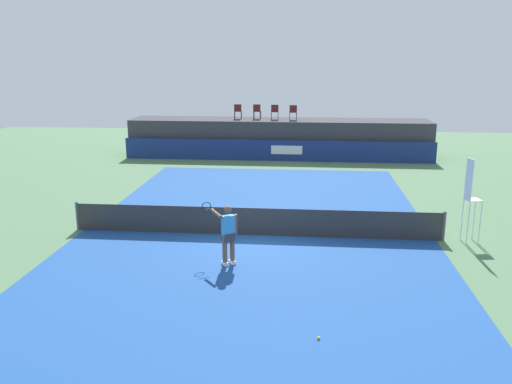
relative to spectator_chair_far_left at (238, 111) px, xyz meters
name	(u,v)px	position (x,y,z in m)	size (l,w,h in m)	color
ground_plane	(262,211)	(2.53, -12.38, -2.69)	(48.00, 48.00, 0.00)	#4C704C
court_inner	(255,235)	(2.53, -15.38, -2.69)	(12.00, 22.00, 0.00)	#1C478C
sponsor_wall	(277,150)	(2.53, -1.88, -2.09)	(18.00, 0.22, 1.20)	navy
spectator_platform	(279,137)	(2.53, -0.08, -1.59)	(18.00, 2.80, 2.20)	#38383D
spectator_chair_far_left	(238,111)	(0.00, 0.00, 0.00)	(0.47, 0.47, 0.89)	#561919
spectator_chair_left	(257,111)	(1.16, 0.06, 0.00)	(0.44, 0.44, 0.89)	#561919
spectator_chair_center	(275,111)	(2.25, -0.06, 0.00)	(0.46, 0.46, 0.89)	#561919
spectator_chair_right	(293,112)	(3.37, -0.27, 0.00)	(0.45, 0.45, 0.89)	#561919
umpire_chair	(470,195)	(9.46, -15.41, -1.11)	(0.52, 0.52, 2.76)	white
tennis_net	(255,222)	(2.53, -15.38, -2.22)	(12.40, 0.02, 0.95)	#2D2D2D
net_post_near	(77,216)	(-3.67, -15.38, -2.19)	(0.10, 0.10, 1.00)	#4C4C51
net_post_far	(444,226)	(8.73, -15.38, -2.19)	(0.10, 0.10, 1.00)	#4C4C51
tennis_player	(228,233)	(2.00, -18.06, -1.73)	(1.13, 0.98, 1.77)	white
tennis_ball	(319,338)	(4.55, -22.13, -2.66)	(0.07, 0.07, 0.07)	#D8EA33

